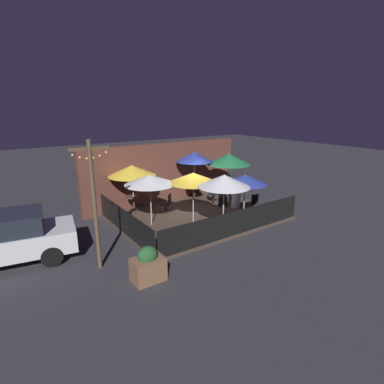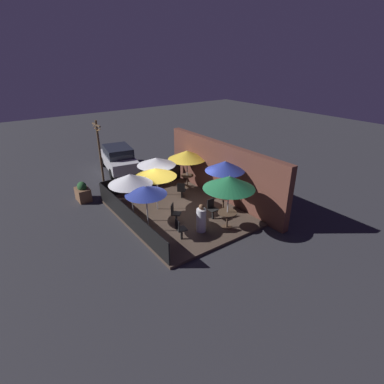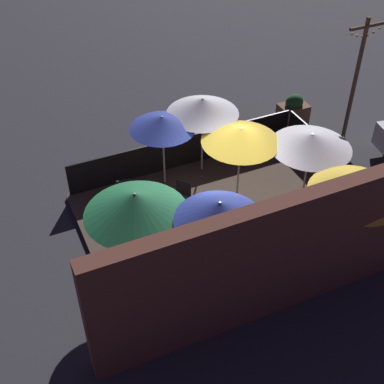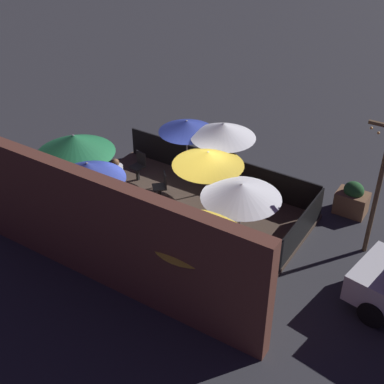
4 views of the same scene
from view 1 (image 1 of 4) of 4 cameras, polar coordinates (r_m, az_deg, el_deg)
ground_plane at (r=13.41m, az=1.00°, el=-4.90°), size 60.00×60.00×0.00m
patio_deck at (r=13.39m, az=1.00°, el=-4.66°), size 6.94×5.16×0.12m
building_wall at (r=15.25m, az=-5.19°, el=3.58°), size 8.54×0.36×3.04m
fence_front at (r=11.38m, az=8.55°, el=-5.77°), size 6.74×0.05×0.95m
fence_side_left at (r=11.65m, az=-12.83°, el=-5.47°), size 0.05×4.96×0.95m
patio_umbrella_0 at (r=15.08m, az=7.02°, el=6.27°), size 2.18×2.18×2.42m
patio_umbrella_1 at (r=14.98m, az=0.46°, el=6.71°), size 1.85×1.85×2.49m
patio_umbrella_2 at (r=13.58m, az=-11.36°, el=4.02°), size 2.13×2.13×2.16m
patio_umbrella_3 at (r=10.96m, az=6.15°, el=2.14°), size 1.92×1.92×2.28m
patio_umbrella_4 at (r=11.86m, az=10.10°, el=2.38°), size 1.72×1.72×2.10m
patio_umbrella_5 at (r=11.88m, az=-8.02°, el=2.34°), size 2.02×2.02×2.09m
patio_umbrella_6 at (r=11.88m, az=0.24°, el=2.71°), size 1.97×1.97×2.14m
dining_table_0 at (r=15.41m, az=6.83°, el=0.58°), size 0.83×0.83×0.76m
dining_table_1 at (r=15.33m, az=0.45°, el=0.60°), size 0.93×0.93×0.74m
dining_table_2 at (r=13.92m, az=-11.05°, el=-1.46°), size 0.71×0.71×0.72m
patio_chair_0 at (r=13.66m, az=11.63°, el=-2.02°), size 0.47×0.47×0.94m
patio_chair_1 at (r=13.21m, az=5.93°, el=-2.45°), size 0.57×0.57×0.92m
patio_chair_2 at (r=14.79m, az=3.93°, el=-0.31°), size 0.41×0.41×0.94m
patio_chair_3 at (r=13.43m, az=-4.75°, el=-2.11°), size 0.57×0.57×0.92m
patron_0 at (r=14.37m, az=8.41°, el=-0.76°), size 0.44×0.44×1.27m
planter_box at (r=8.76m, az=-8.39°, el=-13.69°), size 0.90×0.63×1.05m
light_post at (r=9.07m, az=-18.15°, el=-1.41°), size 1.10×0.12×3.92m
parked_car_0 at (r=11.02m, az=-32.11°, el=-7.50°), size 4.31×2.35×1.62m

